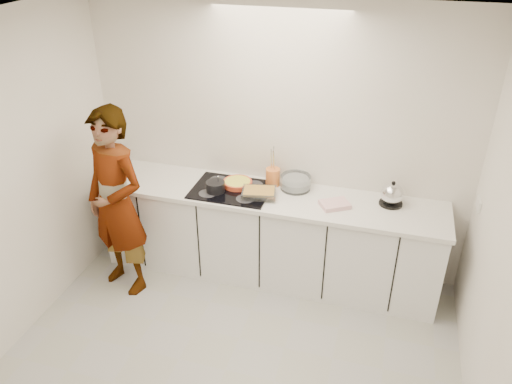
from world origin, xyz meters
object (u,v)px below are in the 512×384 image
(kettle, at_px, (392,195))
(tart_dish, at_px, (238,183))
(saucepan, at_px, (216,187))
(hob, at_px, (231,190))
(cook, at_px, (117,204))
(utensil_crock, at_px, (273,177))
(baking_dish, at_px, (259,193))
(mixing_bowl, at_px, (296,183))

(kettle, bearing_deg, tart_dish, -177.59)
(saucepan, bearing_deg, hob, 33.85)
(cook, bearing_deg, hob, 47.89)
(utensil_crock, bearing_deg, tart_dish, -158.08)
(tart_dish, xyz_separation_m, kettle, (1.41, 0.06, 0.06))
(tart_dish, bearing_deg, cook, -148.04)
(hob, xyz_separation_m, utensil_crock, (0.34, 0.21, 0.08))
(baking_dish, xyz_separation_m, kettle, (1.16, 0.20, 0.05))
(hob, distance_m, saucepan, 0.16)
(saucepan, distance_m, utensil_crock, 0.55)
(baking_dish, bearing_deg, tart_dish, 151.19)
(tart_dish, distance_m, cook, 1.12)
(tart_dish, distance_m, utensil_crock, 0.34)
(tart_dish, xyz_separation_m, utensil_crock, (0.31, 0.13, 0.05))
(cook, bearing_deg, baking_dish, 39.72)
(baking_dish, xyz_separation_m, mixing_bowl, (0.28, 0.25, 0.01))
(utensil_crock, bearing_deg, mixing_bowl, -3.12)
(mixing_bowl, bearing_deg, tart_dish, -168.08)
(tart_dish, distance_m, saucepan, 0.23)
(kettle, bearing_deg, hob, -174.25)
(kettle, relative_size, utensil_crock, 1.39)
(baking_dish, height_order, kettle, kettle)
(mixing_bowl, relative_size, cook, 0.20)
(hob, relative_size, saucepan, 3.61)
(saucepan, xyz_separation_m, cook, (-0.79, -0.42, -0.07))
(tart_dish, height_order, utensil_crock, utensil_crock)
(tart_dish, bearing_deg, baking_dish, -28.81)
(hob, distance_m, tart_dish, 0.10)
(saucepan, height_order, baking_dish, saucepan)
(tart_dish, distance_m, mixing_bowl, 0.55)
(mixing_bowl, bearing_deg, hob, -160.69)
(baking_dish, distance_m, cook, 1.28)
(mixing_bowl, height_order, kettle, kettle)
(hob, distance_m, kettle, 1.45)
(kettle, bearing_deg, mixing_bowl, 176.50)
(baking_dish, relative_size, cook, 0.19)
(mixing_bowl, bearing_deg, utensil_crock, 176.88)
(kettle, xyz_separation_m, cook, (-2.36, -0.65, -0.11))
(hob, height_order, baking_dish, baking_dish)
(tart_dish, height_order, cook, cook)
(saucepan, xyz_separation_m, mixing_bowl, (0.69, 0.28, -0.00))
(mixing_bowl, relative_size, utensil_crock, 2.17)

